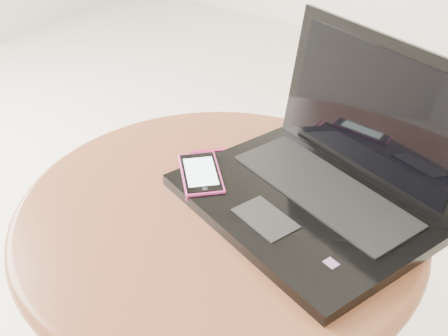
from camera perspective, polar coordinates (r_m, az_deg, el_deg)
The scene contains 4 objects.
table at distance 1.03m, azimuth -0.53°, elevation -9.03°, with size 0.68×0.68×0.54m.
laptop at distance 0.96m, azimuth 9.48°, elevation -1.02°, with size 0.47×0.42×0.26m.
phone_black at distance 1.03m, azimuth -1.19°, elevation -0.27°, with size 0.13×0.14×0.01m.
phone_pink at distance 1.00m, azimuth -2.29°, elevation -0.67°, with size 0.13×0.13×0.01m.
Camera 1 is at (0.45, -0.69, 1.13)m, focal length 46.79 mm.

